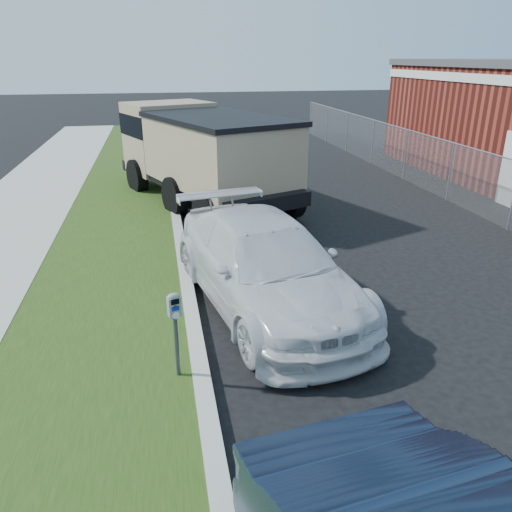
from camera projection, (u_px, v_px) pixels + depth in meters
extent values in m
plane|color=black|center=(348.00, 326.00, 8.52)|extent=(120.00, 120.00, 0.00)
cube|color=#96968E|center=(187.00, 285.00, 9.85)|extent=(0.25, 50.00, 0.15)
cube|color=#1D3D10|center=(103.00, 293.00, 9.56)|extent=(3.00, 50.00, 0.13)
plane|color=slate|center=(450.00, 172.00, 15.63)|extent=(0.00, 30.00, 30.00)
cylinder|color=gray|center=(455.00, 143.00, 15.30)|extent=(0.04, 30.00, 0.04)
cylinder|color=gray|center=(450.00, 172.00, 15.63)|extent=(0.06, 0.06, 1.80)
cylinder|color=gray|center=(406.00, 155.00, 18.37)|extent=(0.06, 0.06, 1.80)
cylinder|color=gray|center=(373.00, 142.00, 21.10)|extent=(0.06, 0.06, 1.80)
cylinder|color=gray|center=(347.00, 132.00, 23.83)|extent=(0.06, 0.06, 1.80)
cylinder|color=gray|center=(327.00, 124.00, 26.56)|extent=(0.06, 0.06, 1.80)
cylinder|color=gray|center=(310.00, 118.00, 29.29)|extent=(0.06, 0.06, 1.80)
cube|color=silver|center=(488.00, 79.00, 15.80)|extent=(0.06, 14.00, 0.30)
cylinder|color=#3F4247|center=(177.00, 347.00, 6.83)|extent=(0.07, 0.07, 0.93)
cube|color=slate|center=(174.00, 306.00, 6.60)|extent=(0.19, 0.15, 0.28)
ellipsoid|color=slate|center=(173.00, 297.00, 6.55)|extent=(0.20, 0.16, 0.11)
cube|color=black|center=(175.00, 302.00, 6.52)|extent=(0.11, 0.04, 0.07)
cube|color=navy|center=(176.00, 309.00, 6.56)|extent=(0.10, 0.03, 0.06)
cylinder|color=silver|center=(176.00, 316.00, 6.59)|extent=(0.10, 0.03, 0.10)
cube|color=#3F4247|center=(175.00, 307.00, 6.55)|extent=(0.04, 0.02, 0.05)
imported|color=silver|center=(266.00, 264.00, 9.01)|extent=(3.24, 5.81, 1.59)
cube|color=black|center=(206.00, 178.00, 15.23)|extent=(4.95, 7.59, 0.39)
cube|color=#8D785B|center=(169.00, 137.00, 16.90)|extent=(3.20, 2.85, 2.25)
cube|color=black|center=(169.00, 123.00, 16.73)|extent=(3.24, 2.89, 0.67)
cube|color=#8D785B|center=(219.00, 152.00, 14.19)|extent=(4.25, 5.38, 1.80)
cube|color=black|center=(218.00, 118.00, 13.84)|extent=(4.39, 5.52, 0.13)
cube|color=black|center=(159.00, 161.00, 18.11)|extent=(2.57, 1.15, 0.34)
cylinder|color=black|center=(137.00, 176.00, 16.60)|extent=(0.75, 1.18, 1.12)
cylinder|color=black|center=(206.00, 168.00, 17.90)|extent=(0.75, 1.18, 1.12)
cylinder|color=black|center=(175.00, 196.00, 14.24)|extent=(0.75, 1.18, 1.12)
cylinder|color=black|center=(251.00, 185.00, 15.54)|extent=(0.75, 1.18, 1.12)
cylinder|color=black|center=(208.00, 214.00, 12.66)|extent=(0.75, 1.18, 1.12)
cylinder|color=black|center=(290.00, 199.00, 13.96)|extent=(0.75, 1.18, 1.12)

